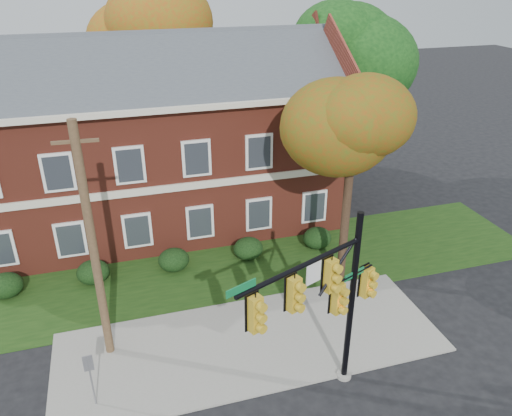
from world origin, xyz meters
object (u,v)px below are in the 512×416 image
object	(u,v)px
traffic_signal	(328,296)
tree_near_right	(360,134)
apartment_building	(152,131)
hedge_center	(174,260)
hedge_right	(248,248)
sign_post	(90,372)
hedge_far_left	(6,286)
tree_right_rear	(354,53)
tree_far_rear	(155,31)
utility_pole	(93,248)
hedge_left	(93,272)
hedge_far_right	(317,238)

from	to	relation	value
traffic_signal	tree_near_right	bearing A→B (deg)	34.96
apartment_building	hedge_center	bearing A→B (deg)	-90.00
hedge_right	sign_post	distance (m)	9.98
hedge_far_left	tree_right_rear	xyz separation A→B (m)	(18.31, 6.11, 7.60)
tree_right_rear	tree_near_right	bearing A→B (deg)	-114.58
tree_right_rear	tree_far_rear	distance (m)	12.20
hedge_right	tree_right_rear	xyz separation A→B (m)	(7.81, 6.11, 7.60)
utility_pole	sign_post	size ratio (longest dim) A/B	4.21
apartment_building	hedge_left	distance (m)	7.73
tree_far_rear	apartment_building	bearing A→B (deg)	-99.71
tree_far_rear	utility_pole	size ratio (longest dim) A/B	1.34
tree_right_rear	hedge_far_left	bearing A→B (deg)	-161.55
hedge_left	tree_right_rear	world-z (taller)	tree_right_rear
hedge_center	hedge_far_left	bearing A→B (deg)	180.00
utility_pole	sign_post	distance (m)	3.84
hedge_right	hedge_far_right	bearing A→B (deg)	0.00
hedge_far_left	sign_post	world-z (taller)	sign_post
tree_right_rear	tree_far_rear	world-z (taller)	tree_far_rear
hedge_center	hedge_far_right	size ratio (longest dim) A/B	1.00
tree_near_right	sign_post	bearing A→B (deg)	-158.49
hedge_center	hedge_far_right	world-z (taller)	same
hedge_far_right	traffic_signal	world-z (taller)	traffic_signal
apartment_building	traffic_signal	world-z (taller)	apartment_building
hedge_left	sign_post	distance (m)	7.11
apartment_building	hedge_far_right	size ratio (longest dim) A/B	13.43
hedge_far_left	tree_near_right	xyz separation A→B (m)	(14.22, -2.83, 6.14)
hedge_far_left	hedge_left	bearing A→B (deg)	0.00
apartment_building	utility_pole	size ratio (longest dim) A/B	2.18
hedge_center	tree_near_right	size ratio (longest dim) A/B	0.16
tree_right_rear	utility_pole	world-z (taller)	tree_right_rear
tree_near_right	hedge_far_right	bearing A→B (deg)	94.52
apartment_building	tree_far_rear	distance (m)	8.84
hedge_left	hedge_far_right	distance (m)	10.50
apartment_building	hedge_left	size ratio (longest dim) A/B	13.43
hedge_right	hedge_far_right	xyz separation A→B (m)	(3.50, 0.00, 0.00)
hedge_far_left	hedge_far_right	distance (m)	14.00
hedge_center	traffic_signal	xyz separation A→B (m)	(3.52, -8.61, 3.35)
tree_right_rear	hedge_left	bearing A→B (deg)	-157.58
hedge_far_right	traffic_signal	distance (m)	9.87
hedge_right	hedge_far_right	distance (m)	3.50
tree_near_right	traffic_signal	bearing A→B (deg)	-122.69
hedge_far_right	sign_post	bearing A→B (deg)	-146.08
hedge_far_right	sign_post	xyz separation A→B (m)	(-10.50, -7.06, 0.87)
traffic_signal	hedge_far_left	bearing A→B (deg)	118.36
traffic_signal	utility_pole	xyz separation A→B (m)	(-6.50, 3.91, 0.49)
hedge_far_right	traffic_signal	size ratio (longest dim) A/B	0.22
hedge_center	tree_far_rear	world-z (taller)	tree_far_rear
sign_post	hedge_right	bearing A→B (deg)	43.04
tree_near_right	tree_far_rear	size ratio (longest dim) A/B	0.74
hedge_right	tree_far_rear	size ratio (longest dim) A/B	0.12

